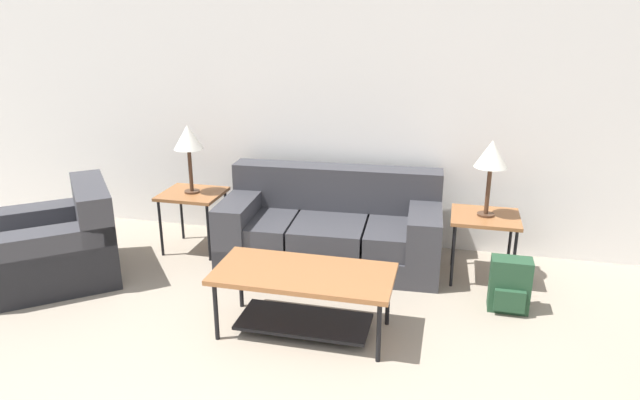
# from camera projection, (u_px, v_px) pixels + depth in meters

# --- Properties ---
(wall_back) EXTENTS (9.17, 0.06, 2.60)m
(wall_back) POSITION_uv_depth(u_px,v_px,m) (354.00, 110.00, 5.33)
(wall_back) COLOR white
(wall_back) RESTS_ON ground_plane
(couch) EXTENTS (1.98, 0.98, 0.82)m
(couch) POSITION_uv_depth(u_px,v_px,m) (331.00, 230.00, 5.17)
(couch) COLOR #38383D
(couch) RESTS_ON ground_plane
(armchair) EXTENTS (1.36, 1.35, 0.80)m
(armchair) POSITION_uv_depth(u_px,v_px,m) (57.00, 247.00, 4.83)
(armchair) COLOR #38383D
(armchair) RESTS_ON ground_plane
(coffee_table) EXTENTS (1.25, 0.60, 0.47)m
(coffee_table) POSITION_uv_depth(u_px,v_px,m) (304.00, 288.00, 3.99)
(coffee_table) COLOR #935B33
(coffee_table) RESTS_ON ground_plane
(side_table_left) EXTENTS (0.56, 0.50, 0.57)m
(side_table_left) POSITION_uv_depth(u_px,v_px,m) (193.00, 198.00, 5.33)
(side_table_left) COLOR #935B33
(side_table_left) RESTS_ON ground_plane
(side_table_right) EXTENTS (0.56, 0.50, 0.57)m
(side_table_right) POSITION_uv_depth(u_px,v_px,m) (485.00, 222.00, 4.75)
(side_table_right) COLOR #935B33
(side_table_right) RESTS_ON ground_plane
(table_lamp_left) EXTENTS (0.27, 0.27, 0.64)m
(table_lamp_left) POSITION_uv_depth(u_px,v_px,m) (188.00, 139.00, 5.15)
(table_lamp_left) COLOR #472D1E
(table_lamp_left) RESTS_ON side_table_left
(table_lamp_right) EXTENTS (0.27, 0.27, 0.64)m
(table_lamp_right) POSITION_uv_depth(u_px,v_px,m) (491.00, 156.00, 4.57)
(table_lamp_right) COLOR #472D1E
(table_lamp_right) RESTS_ON side_table_right
(backpack) EXTENTS (0.30, 0.25, 0.42)m
(backpack) POSITION_uv_depth(u_px,v_px,m) (510.00, 286.00, 4.33)
(backpack) COLOR #23472D
(backpack) RESTS_ON ground_plane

